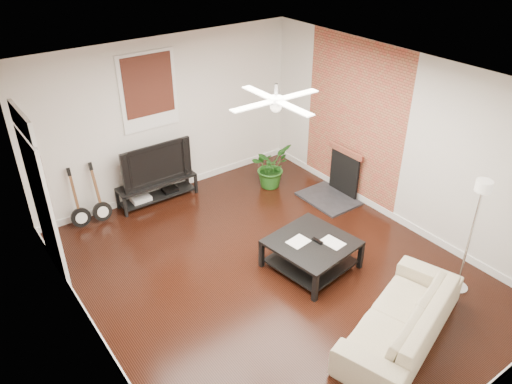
% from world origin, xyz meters
% --- Properties ---
extents(room, '(5.01, 6.01, 2.81)m').
position_xyz_m(room, '(0.00, 0.00, 1.40)').
color(room, black).
rests_on(room, ground).
extents(brick_accent, '(0.02, 2.20, 2.80)m').
position_xyz_m(brick_accent, '(2.49, 1.00, 1.40)').
color(brick_accent, '#B54E3A').
rests_on(brick_accent, floor).
extents(fireplace, '(0.80, 1.10, 0.92)m').
position_xyz_m(fireplace, '(2.20, 1.00, 0.46)').
color(fireplace, black).
rests_on(fireplace, floor).
extents(window_back, '(1.00, 0.06, 1.30)m').
position_xyz_m(window_back, '(-0.30, 2.97, 1.95)').
color(window_back, '#32160D').
rests_on(window_back, wall_back).
extents(door_left, '(0.08, 1.00, 2.50)m').
position_xyz_m(door_left, '(-2.46, 1.90, 1.25)').
color(door_left, white).
rests_on(door_left, wall_left).
extents(tv_stand, '(1.41, 0.38, 0.40)m').
position_xyz_m(tv_stand, '(-0.43, 2.78, 0.20)').
color(tv_stand, black).
rests_on(tv_stand, floor).
extents(tv, '(1.27, 0.17, 0.73)m').
position_xyz_m(tv, '(-0.43, 2.80, 0.76)').
color(tv, black).
rests_on(tv, tv_stand).
extents(coffee_table, '(1.22, 1.22, 0.45)m').
position_xyz_m(coffee_table, '(0.53, -0.23, 0.23)').
color(coffee_table, black).
rests_on(coffee_table, floor).
extents(sofa, '(2.25, 1.41, 0.61)m').
position_xyz_m(sofa, '(0.51, -1.89, 0.31)').
color(sofa, tan).
rests_on(sofa, floor).
extents(floor_lamp, '(0.35, 0.35, 1.71)m').
position_xyz_m(floor_lamp, '(1.86, -1.79, 0.86)').
color(floor_lamp, white).
rests_on(floor_lamp, floor).
extents(potted_plant, '(0.91, 0.86, 0.80)m').
position_xyz_m(potted_plant, '(1.52, 2.03, 0.40)').
color(potted_plant, '#1F5518').
rests_on(potted_plant, floor).
extents(guitar_left, '(0.34, 0.25, 1.03)m').
position_xyz_m(guitar_left, '(-1.82, 2.75, 0.52)').
color(guitar_left, black).
rests_on(guitar_left, floor).
extents(guitar_right, '(0.33, 0.23, 1.03)m').
position_xyz_m(guitar_right, '(-1.47, 2.72, 0.52)').
color(guitar_right, black).
rests_on(guitar_right, floor).
extents(ceiling_fan, '(1.24, 1.24, 0.32)m').
position_xyz_m(ceiling_fan, '(0.00, 0.00, 2.60)').
color(ceiling_fan, white).
rests_on(ceiling_fan, ceiling).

